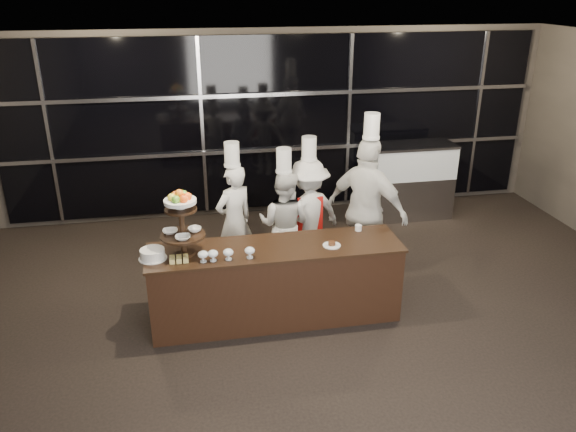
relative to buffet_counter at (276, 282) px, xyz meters
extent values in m
plane|color=black|center=(0.58, -1.65, -0.47)|extent=(10.00, 10.00, 0.00)
plane|color=black|center=(0.58, -1.65, 2.53)|extent=(10.00, 10.00, 0.00)
plane|color=#473F38|center=(0.58, 3.35, 1.03)|extent=(9.00, 0.00, 9.00)
cube|color=black|center=(0.58, 3.29, 1.03)|extent=(8.60, 0.04, 2.80)
cube|color=#A5A5AA|center=(0.58, 3.24, 0.63)|extent=(8.60, 0.06, 0.06)
cube|color=#A5A5AA|center=(0.58, 3.24, 1.53)|extent=(8.60, 0.06, 0.06)
cube|color=#A5A5AA|center=(-2.92, 3.26, 1.03)|extent=(0.05, 0.05, 2.80)
cube|color=#A5A5AA|center=(-0.62, 3.26, 1.03)|extent=(0.05, 0.05, 2.80)
cube|color=#A5A5AA|center=(1.78, 3.26, 1.03)|extent=(0.05, 0.05, 2.80)
cube|color=#A5A5AA|center=(4.08, 3.26, 1.03)|extent=(0.05, 0.05, 2.80)
cube|color=black|center=(0.00, 0.00, -0.02)|extent=(2.80, 0.70, 0.90)
cube|color=black|center=(0.00, 0.00, 0.44)|extent=(2.84, 0.74, 0.03)
cylinder|color=black|center=(-1.00, 0.00, 0.47)|extent=(0.24, 0.24, 0.03)
cylinder|color=black|center=(-1.00, 0.00, 0.80)|extent=(0.06, 0.06, 0.70)
cylinder|color=black|center=(-1.00, 0.00, 0.67)|extent=(0.48, 0.48, 0.02)
cylinder|color=black|center=(-1.00, 0.00, 0.97)|extent=(0.34, 0.34, 0.02)
cylinder|color=white|center=(-1.00, 0.00, 1.02)|extent=(0.10, 0.10, 0.06)
cylinder|color=white|center=(-1.00, 0.00, 1.07)|extent=(0.34, 0.34, 0.04)
sphere|color=#FB5715|center=(-0.92, 0.00, 1.11)|extent=(0.09, 0.09, 0.09)
sphere|color=#62C031|center=(-0.96, 0.07, 1.11)|extent=(0.09, 0.09, 0.09)
sphere|color=orange|center=(-1.04, 0.07, 1.11)|extent=(0.09, 0.09, 0.09)
sphere|color=yellow|center=(-1.08, 0.00, 1.11)|extent=(0.09, 0.09, 0.09)
sphere|color=#62A62A|center=(-1.04, -0.07, 1.11)|extent=(0.09, 0.09, 0.09)
sphere|color=#FF5315|center=(-0.96, -0.07, 1.11)|extent=(0.09, 0.09, 0.09)
sphere|color=orange|center=(-1.00, 0.00, 1.15)|extent=(0.09, 0.09, 0.09)
imported|color=white|center=(-1.13, 0.06, 0.71)|extent=(0.16, 0.16, 0.04)
imported|color=white|center=(-0.87, 0.06, 0.71)|extent=(0.15, 0.15, 0.05)
imported|color=white|center=(-1.00, -0.12, 0.71)|extent=(0.16, 0.16, 0.04)
cylinder|color=silver|center=(-0.81, -0.22, 0.46)|extent=(0.07, 0.07, 0.01)
cylinder|color=silver|center=(-0.81, -0.22, 0.49)|extent=(0.02, 0.02, 0.05)
ellipsoid|color=silver|center=(-0.81, -0.22, 0.54)|extent=(0.11, 0.11, 0.08)
ellipsoid|color=#12C355|center=(-0.81, -0.22, 0.54)|extent=(0.08, 0.08, 0.05)
cylinder|color=silver|center=(-0.70, -0.22, 0.46)|extent=(0.07, 0.07, 0.01)
cylinder|color=silver|center=(-0.70, -0.22, 0.49)|extent=(0.02, 0.02, 0.05)
ellipsoid|color=silver|center=(-0.70, -0.22, 0.54)|extent=(0.11, 0.11, 0.08)
ellipsoid|color=red|center=(-0.70, -0.22, 0.54)|extent=(0.08, 0.08, 0.05)
cylinder|color=silver|center=(-0.54, -0.22, 0.46)|extent=(0.07, 0.07, 0.01)
cylinder|color=silver|center=(-0.54, -0.22, 0.49)|extent=(0.02, 0.02, 0.05)
ellipsoid|color=silver|center=(-0.54, -0.22, 0.54)|extent=(0.11, 0.11, 0.08)
ellipsoid|color=#FFFAAF|center=(-0.54, -0.22, 0.54)|extent=(0.08, 0.08, 0.05)
cylinder|color=silver|center=(-0.31, -0.22, 0.46)|extent=(0.07, 0.07, 0.01)
cylinder|color=silver|center=(-0.31, -0.22, 0.49)|extent=(0.02, 0.02, 0.05)
ellipsoid|color=silver|center=(-0.31, -0.22, 0.54)|extent=(0.11, 0.11, 0.08)
ellipsoid|color=#4E3617|center=(-0.31, -0.22, 0.54)|extent=(0.08, 0.08, 0.05)
cylinder|color=white|center=(-1.33, -0.05, 0.46)|extent=(0.30, 0.30, 0.01)
cylinder|color=white|center=(-1.33, -0.05, 0.51)|extent=(0.26, 0.26, 0.10)
cube|color=#D8C369|center=(-1.13, -0.20, 0.48)|extent=(0.06, 0.06, 0.05)
cube|color=#D8C369|center=(-1.06, -0.20, 0.48)|extent=(0.06, 0.06, 0.05)
cube|color=#D8C369|center=(-0.99, -0.20, 0.48)|extent=(0.06, 0.06, 0.05)
cube|color=#D8C369|center=(-1.13, -0.13, 0.48)|extent=(0.06, 0.06, 0.05)
cube|color=#D8C369|center=(-1.06, -0.13, 0.48)|extent=(0.06, 0.06, 0.05)
cube|color=#D8C369|center=(-0.99, -0.13, 0.48)|extent=(0.06, 0.06, 0.05)
cylinder|color=white|center=(0.62, -0.10, 0.46)|extent=(0.20, 0.20, 0.01)
cylinder|color=#4C2814|center=(0.62, -0.10, 0.49)|extent=(0.08, 0.08, 0.04)
cylinder|color=white|center=(1.04, 0.25, 0.49)|extent=(0.08, 0.08, 0.07)
cube|color=#A5A5AA|center=(2.68, 2.65, -0.12)|extent=(1.35, 0.58, 0.70)
cube|color=silver|center=(2.68, 2.65, 0.48)|extent=(1.35, 0.58, 0.50)
cube|color=#FFC67F|center=(2.68, 2.65, 0.48)|extent=(1.25, 0.48, 0.40)
cube|color=#A5A5AA|center=(2.68, 2.65, 0.75)|extent=(1.37, 0.60, 0.04)
imported|color=silver|center=(-0.34, 1.18, 0.29)|extent=(0.66, 0.59, 1.52)
cylinder|color=white|center=(-0.34, 1.18, 1.20)|extent=(0.19, 0.19, 0.30)
cylinder|color=white|center=(-0.34, 1.18, 1.05)|extent=(0.21, 0.21, 0.03)
imported|color=silver|center=(0.28, 1.03, 0.26)|extent=(0.88, 0.81, 1.45)
cylinder|color=white|center=(0.28, 1.03, 1.13)|extent=(0.19, 0.19, 0.30)
cylinder|color=white|center=(0.28, 1.03, 0.99)|extent=(0.21, 0.21, 0.03)
imported|color=silver|center=(0.65, 1.22, 0.30)|extent=(1.13, 0.90, 1.53)
cylinder|color=white|center=(0.65, 1.22, 1.21)|extent=(0.19, 0.19, 0.30)
cylinder|color=white|center=(0.65, 1.22, 1.07)|extent=(0.21, 0.21, 0.03)
cube|color=#B8110E|center=(0.65, 1.10, 0.30)|extent=(0.34, 0.03, 0.57)
imported|color=white|center=(1.30, 0.73, 0.49)|extent=(1.10, 1.13, 1.91)
cylinder|color=white|center=(1.30, 0.73, 1.59)|extent=(0.19, 0.19, 0.30)
cylinder|color=white|center=(1.30, 0.73, 1.45)|extent=(0.21, 0.21, 0.03)
camera|label=1|loc=(-0.90, -5.55, 3.18)|focal=35.00mm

